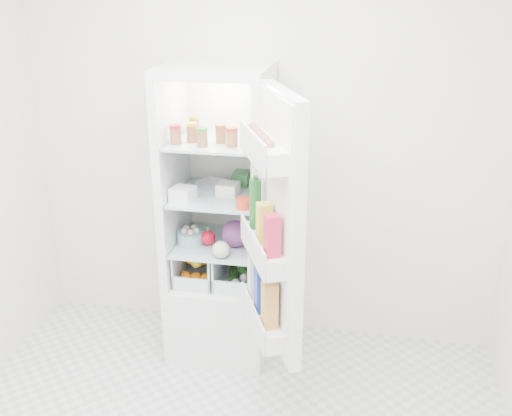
% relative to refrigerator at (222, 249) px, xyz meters
% --- Properties ---
extents(room_walls, '(3.02, 3.02, 2.61)m').
position_rel_refrigerator_xyz_m(room_walls, '(0.20, -1.25, 0.93)').
color(room_walls, white).
rests_on(room_walls, ground).
extents(refrigerator, '(0.60, 0.60, 1.80)m').
position_rel_refrigerator_xyz_m(refrigerator, '(0.00, 0.00, 0.00)').
color(refrigerator, white).
rests_on(refrigerator, ground).
extents(shelf_low, '(0.49, 0.53, 0.01)m').
position_rel_refrigerator_xyz_m(shelf_low, '(-0.00, -0.06, 0.07)').
color(shelf_low, '#B0C6CE').
rests_on(shelf_low, refrigerator).
extents(shelf_mid, '(0.49, 0.53, 0.02)m').
position_rel_refrigerator_xyz_m(shelf_mid, '(-0.00, -0.06, 0.38)').
color(shelf_mid, '#B0C6CE').
rests_on(shelf_mid, refrigerator).
extents(shelf_top, '(0.49, 0.53, 0.02)m').
position_rel_refrigerator_xyz_m(shelf_top, '(-0.00, -0.06, 0.71)').
color(shelf_top, '#B0C6CE').
rests_on(shelf_top, refrigerator).
extents(crisper_left, '(0.23, 0.46, 0.22)m').
position_rel_refrigerator_xyz_m(crisper_left, '(-0.12, -0.06, -0.06)').
color(crisper_left, silver).
rests_on(crisper_left, refrigerator).
extents(crisper_right, '(0.23, 0.46, 0.22)m').
position_rel_refrigerator_xyz_m(crisper_right, '(0.12, -0.06, -0.06)').
color(crisper_right, silver).
rests_on(crisper_right, refrigerator).
extents(condiment_jars, '(0.46, 0.32, 0.08)m').
position_rel_refrigerator_xyz_m(condiment_jars, '(-0.02, -0.14, 0.76)').
color(condiment_jars, '#B21919').
rests_on(condiment_jars, shelf_top).
extents(squeeze_bottle, '(0.06, 0.06, 0.16)m').
position_rel_refrigerator_xyz_m(squeeze_bottle, '(0.21, 0.08, 0.80)').
color(squeeze_bottle, silver).
rests_on(squeeze_bottle, shelf_top).
extents(tub_white, '(0.14, 0.14, 0.08)m').
position_rel_refrigerator_xyz_m(tub_white, '(-0.17, -0.21, 0.43)').
color(tub_white, white).
rests_on(tub_white, shelf_mid).
extents(tub_cream, '(0.13, 0.13, 0.07)m').
position_rel_refrigerator_xyz_m(tub_cream, '(0.06, -0.06, 0.43)').
color(tub_cream, white).
rests_on(tub_cream, shelf_mid).
extents(tin_red, '(0.10, 0.10, 0.06)m').
position_rel_refrigerator_xyz_m(tin_red, '(0.19, -0.26, 0.42)').
color(tin_red, red).
rests_on(tin_red, shelf_mid).
extents(foil_tray, '(0.22, 0.19, 0.04)m').
position_rel_refrigerator_xyz_m(foil_tray, '(-0.05, 0.04, 0.41)').
color(foil_tray, white).
rests_on(foil_tray, shelf_mid).
extents(tub_green, '(0.10, 0.14, 0.08)m').
position_rel_refrigerator_xyz_m(tub_green, '(0.10, 0.13, 0.43)').
color(tub_green, '#408D49').
rests_on(tub_green, shelf_mid).
extents(red_cabbage, '(0.16, 0.16, 0.16)m').
position_rel_refrigerator_xyz_m(red_cabbage, '(0.11, -0.11, 0.16)').
color(red_cabbage, '#541C51').
rests_on(red_cabbage, shelf_low).
extents(bell_pepper, '(0.09, 0.09, 0.09)m').
position_rel_refrigerator_xyz_m(bell_pepper, '(-0.06, -0.12, 0.13)').
color(bell_pepper, red).
rests_on(bell_pepper, shelf_low).
extents(mushroom_bowl, '(0.19, 0.19, 0.08)m').
position_rel_refrigerator_xyz_m(mushroom_bowl, '(-0.17, -0.12, 0.12)').
color(mushroom_bowl, '#81AFC0').
rests_on(mushroom_bowl, shelf_low).
extents(salad_bag, '(0.10, 0.10, 0.10)m').
position_rel_refrigerator_xyz_m(salad_bag, '(0.06, -0.27, 0.13)').
color(salad_bag, '#B6D09C').
rests_on(salad_bag, shelf_low).
extents(citrus_pile, '(0.20, 0.24, 0.16)m').
position_rel_refrigerator_xyz_m(citrus_pile, '(-0.12, -0.12, -0.07)').
color(citrus_pile, orange).
rests_on(citrus_pile, refrigerator).
extents(veg_pile, '(0.16, 0.30, 0.10)m').
position_rel_refrigerator_xyz_m(veg_pile, '(0.13, -0.06, -0.10)').
color(veg_pile, '#264F1A').
rests_on(veg_pile, refrigerator).
extents(fridge_door, '(0.38, 0.57, 1.30)m').
position_rel_refrigerator_xyz_m(fridge_door, '(0.42, -0.61, 0.43)').
color(fridge_door, white).
rests_on(fridge_door, refrigerator).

